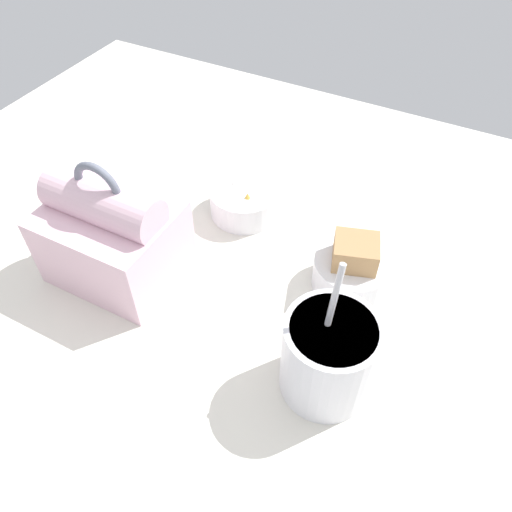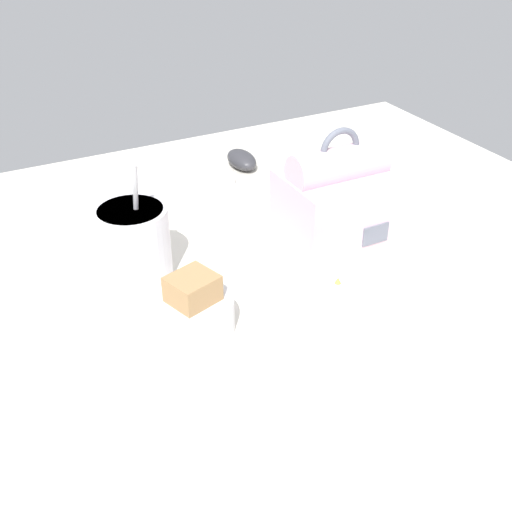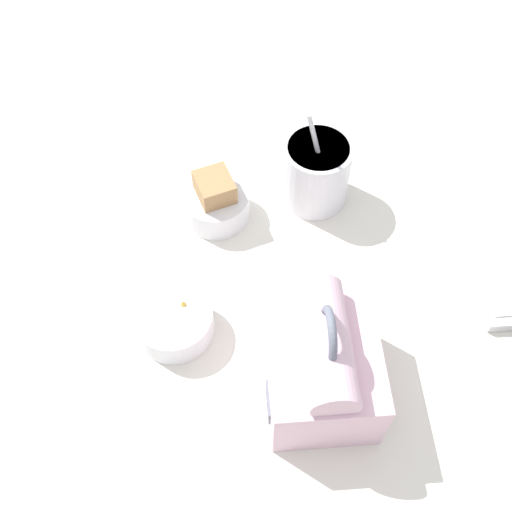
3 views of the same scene
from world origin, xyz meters
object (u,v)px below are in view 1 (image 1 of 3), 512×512
lunch_bag (112,235)px  soup_cup (328,356)px  bento_bowl_snacks (245,200)px  bento_bowl_sandwich (352,270)px

lunch_bag → soup_cup: 32.48cm
lunch_bag → bento_bowl_snacks: (-9.75, -18.79, -4.36)cm
lunch_bag → bento_bowl_snacks: lunch_bag is taller
bento_bowl_sandwich → bento_bowl_snacks: bearing=-18.0°
bento_bowl_sandwich → bento_bowl_snacks: size_ratio=0.96×
soup_cup → bento_bowl_snacks: soup_cup is taller
soup_cup → bento_bowl_snacks: (22.55, -22.13, -3.35)cm
soup_cup → bento_bowl_snacks: bearing=-44.5°
soup_cup → bento_bowl_sandwich: bearing=-80.5°
soup_cup → lunch_bag: bearing=-5.9°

